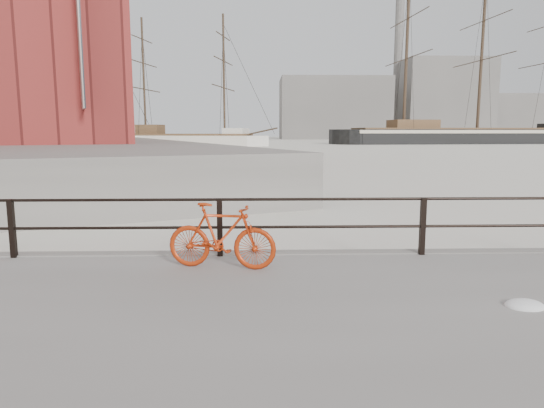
% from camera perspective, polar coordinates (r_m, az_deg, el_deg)
% --- Properties ---
extents(ground, '(400.00, 400.00, 0.00)m').
position_cam_1_polar(ground, '(9.11, 16.75, -7.59)').
color(ground, white).
rests_on(ground, ground).
extents(far_quay, '(78.44, 148.07, 1.80)m').
position_cam_1_polar(far_quay, '(88.48, -26.68, 6.68)').
color(far_quay, gray).
rests_on(far_quay, ground).
extents(guardrail, '(28.00, 0.10, 1.00)m').
position_cam_1_polar(guardrail, '(8.77, 17.30, -2.51)').
color(guardrail, black).
rests_on(guardrail, promenade).
extents(bicycle, '(1.73, 0.60, 1.03)m').
position_cam_1_polar(bicycle, '(7.58, -5.95, -3.75)').
color(bicycle, '#AD2C0B').
rests_on(bicycle, promenade).
extents(barque_black, '(67.49, 27.95, 36.76)m').
position_cam_1_polar(barque_black, '(103.07, 22.89, 6.56)').
color(barque_black, black).
rests_on(barque_black, ground).
extents(schooner_mid, '(32.37, 18.91, 21.70)m').
position_cam_1_polar(schooner_mid, '(82.67, -10.20, 6.76)').
color(schooner_mid, silver).
rests_on(schooner_mid, ground).
extents(schooner_left, '(26.85, 12.70, 19.97)m').
position_cam_1_polar(schooner_left, '(87.88, -22.20, 6.36)').
color(schooner_left, white).
rests_on(schooner_left, ground).
extents(apartment_cream, '(24.16, 21.40, 21.20)m').
position_cam_1_polar(apartment_cream, '(79.24, -29.11, 14.75)').
color(apartment_cream, beige).
rests_on(apartment_cream, far_quay).
extents(apartment_grey, '(26.02, 22.15, 23.20)m').
position_cam_1_polar(apartment_grey, '(101.15, -27.99, 13.83)').
color(apartment_grey, '#9B9B96').
rests_on(apartment_grey, far_quay).
extents(apartment_brick, '(27.87, 22.90, 21.20)m').
position_cam_1_polar(apartment_brick, '(123.92, -27.19, 12.28)').
color(apartment_brick, maroon).
rests_on(apartment_brick, far_quay).
extents(industrial_west, '(32.00, 18.00, 18.00)m').
position_cam_1_polar(industrial_west, '(150.18, 7.23, 11.04)').
color(industrial_west, gray).
rests_on(industrial_west, ground).
extents(industrial_mid, '(26.00, 20.00, 24.00)m').
position_cam_1_polar(industrial_mid, '(164.11, 19.39, 11.46)').
color(industrial_mid, gray).
rests_on(industrial_mid, ground).
extents(industrial_east, '(20.00, 16.00, 14.00)m').
position_cam_1_polar(industrial_east, '(177.79, 25.75, 9.23)').
color(industrial_east, gray).
rests_on(industrial_east, ground).
extents(smokestack, '(2.80, 2.80, 44.00)m').
position_cam_1_polar(smokestack, '(165.67, 14.58, 15.11)').
color(smokestack, gray).
rests_on(smokestack, ground).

